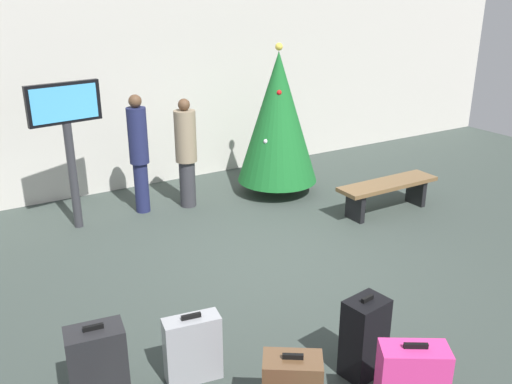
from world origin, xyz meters
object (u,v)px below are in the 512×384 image
suitcase_3 (98,367)px  suitcase_6 (193,349)px  traveller_1 (186,151)px  holiday_tree (278,118)px  flight_info_kiosk (67,127)px  traveller_0 (139,151)px  suitcase_7 (364,338)px  waiting_bench (388,189)px

suitcase_3 → suitcase_6: 0.79m
traveller_1 → holiday_tree: bearing=-7.8°
holiday_tree → traveller_1: holiday_tree is taller
flight_info_kiosk → suitcase_6: bearing=-89.4°
traveller_0 → suitcase_7: (0.35, -4.63, -0.60)m
holiday_tree → suitcase_7: (-1.87, -4.27, -0.90)m
waiting_bench → traveller_1: size_ratio=0.98×
traveller_0 → suitcase_6: traveller_0 is taller
flight_info_kiosk → traveller_0: size_ratio=1.15×
traveller_0 → suitcase_3: bearing=-114.6°
waiting_bench → suitcase_6: size_ratio=2.55×
suitcase_3 → holiday_tree: bearing=41.1°
flight_info_kiosk → suitcase_3: 3.96m
traveller_0 → suitcase_3: traveller_0 is taller
waiting_bench → traveller_0: traveller_0 is taller
traveller_0 → suitcase_3: size_ratio=2.39×
flight_info_kiosk → traveller_0: flight_info_kiosk is taller
suitcase_6 → suitcase_7: bearing=-28.2°
suitcase_3 → waiting_bench: bearing=20.8°
flight_info_kiosk → suitcase_7: 4.87m
holiday_tree → suitcase_7: 4.75m
waiting_bench → suitcase_6: suitcase_6 is taller
flight_info_kiosk → waiting_bench: bearing=-23.8°
flight_info_kiosk → suitcase_6: (0.04, -3.84, -1.16)m
traveller_1 → suitcase_3: (-2.44, -3.66, -0.54)m
holiday_tree → suitcase_3: (-3.97, -3.45, -0.92)m
traveller_0 → suitcase_6: bearing=-103.8°
traveller_1 → flight_info_kiosk: bearing=177.8°
traveller_1 → suitcase_3: traveller_1 is taller
holiday_tree → flight_info_kiosk: holiday_tree is taller
waiting_bench → traveller_0: bearing=148.8°
waiting_bench → suitcase_6: bearing=-154.4°
suitcase_6 → suitcase_7: 1.49m
traveller_0 → suitcase_7: traveller_0 is taller
suitcase_3 → suitcase_6: bearing=-7.9°
waiting_bench → suitcase_7: suitcase_7 is taller
holiday_tree → suitcase_3: holiday_tree is taller
waiting_bench → suitcase_3: bearing=-159.2°
suitcase_7 → suitcase_6: bearing=151.8°
holiday_tree → traveller_0: size_ratio=1.36×
waiting_bench → suitcase_7: (-2.84, -2.69, 0.00)m
holiday_tree → suitcase_7: holiday_tree is taller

